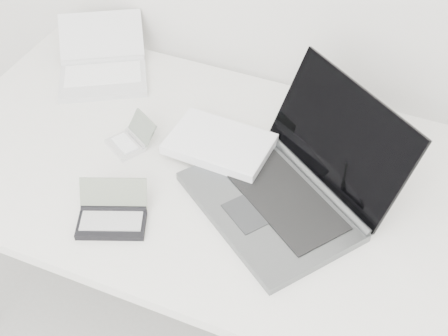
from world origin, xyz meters
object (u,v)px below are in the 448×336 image
at_px(laptop_large, 272,175).
at_px(netbook_open_white, 103,67).
at_px(desk, 241,191).
at_px(palmtop_charcoal, 112,216).

xyz_separation_m(laptop_large, netbook_open_white, (-0.61, 0.24, -0.02)).
bearing_deg(desk, palmtop_charcoal, -132.38).
bearing_deg(desk, netbook_open_white, 155.55).
height_order(laptop_large, palmtop_charcoal, laptop_large).
bearing_deg(netbook_open_white, palmtop_charcoal, -87.68).
relative_size(laptop_large, palmtop_charcoal, 3.24).
xyz_separation_m(desk, laptop_large, (0.08, -0.00, 0.09)).
bearing_deg(laptop_large, netbook_open_white, -166.44).
bearing_deg(palmtop_charcoal, desk, 25.53).
bearing_deg(laptop_large, desk, -144.89).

